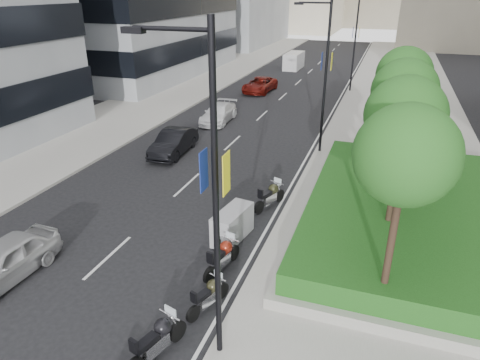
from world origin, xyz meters
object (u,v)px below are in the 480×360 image
at_px(lamp_post_2, 354,38).
at_px(car_d, 260,85).
at_px(lamp_post_1, 323,71).
at_px(motorcycle_2, 157,340).
at_px(car_a, 3,261).
at_px(delivery_van, 294,62).
at_px(motorcycle_6, 270,196).
at_px(motorcycle_5, 232,225).
at_px(lamp_post_0, 209,192).
at_px(motorcycle_4, 223,256).
at_px(motorcycle_3, 209,295).
at_px(car_c, 219,113).
at_px(car_b, 174,142).

relative_size(lamp_post_2, car_d, 1.77).
relative_size(lamp_post_1, motorcycle_2, 4.02).
bearing_deg(car_a, delivery_van, 92.10).
distance_m(lamp_post_1, car_a, 18.78).
bearing_deg(motorcycle_6, motorcycle_5, -171.23).
distance_m(lamp_post_0, motorcycle_4, 5.91).
bearing_deg(motorcycle_5, motorcycle_3, -161.14).
bearing_deg(car_a, motorcycle_2, -8.97).
bearing_deg(car_d, motorcycle_2, -74.39).
distance_m(car_a, car_d, 31.42).
distance_m(car_c, delivery_van, 24.79).
height_order(motorcycle_5, delivery_van, delivery_van).
xyz_separation_m(lamp_post_0, motorcycle_4, (-1.17, 3.67, -4.48)).
bearing_deg(lamp_post_1, motorcycle_6, -96.05).
bearing_deg(motorcycle_4, motorcycle_5, 22.64).
height_order(lamp_post_0, car_d, lamp_post_0).
xyz_separation_m(lamp_post_0, delivery_van, (-8.00, 45.99, -4.15)).
relative_size(car_a, car_d, 0.84).
distance_m(car_a, delivery_van, 45.30).
distance_m(motorcycle_4, car_d, 29.32).
relative_size(motorcycle_4, motorcycle_5, 0.96).
height_order(lamp_post_2, motorcycle_5, lamp_post_2).
relative_size(motorcycle_3, motorcycle_6, 0.89).
xyz_separation_m(lamp_post_1, car_a, (-8.24, -16.31, -4.34)).
height_order(lamp_post_2, delivery_van, lamp_post_2).
bearing_deg(motorcycle_6, motorcycle_3, -158.56).
relative_size(lamp_post_1, car_c, 1.95).
bearing_deg(car_a, lamp_post_1, 65.59).
relative_size(lamp_post_2, car_a, 2.11).
distance_m(lamp_post_1, lamp_post_2, 18.00).
bearing_deg(lamp_post_2, lamp_post_0, -90.00).
bearing_deg(lamp_post_1, car_a, -116.82).
bearing_deg(lamp_post_2, motorcycle_5, -93.07).
height_order(motorcycle_6, car_a, car_a).
xyz_separation_m(motorcycle_2, car_a, (-6.83, 1.37, 0.12)).
height_order(lamp_post_1, motorcycle_3, lamp_post_1).
xyz_separation_m(motorcycle_3, delivery_van, (-7.15, 44.37, 0.39)).
bearing_deg(motorcycle_6, lamp_post_0, -153.17).
relative_size(lamp_post_0, car_b, 1.99).
bearing_deg(motorcycle_4, car_b, 47.37).
xyz_separation_m(motorcycle_4, delivery_van, (-6.82, 42.32, 0.32)).
distance_m(motorcycle_5, car_c, 16.80).
bearing_deg(lamp_post_0, motorcycle_4, 107.71).
bearing_deg(motorcycle_4, car_c, 34.33).
xyz_separation_m(lamp_post_1, motorcycle_6, (-0.85, -8.00, -4.47)).
relative_size(motorcycle_6, car_a, 0.50).
bearing_deg(car_a, car_c, 92.56).
bearing_deg(motorcycle_4, motorcycle_3, -158.81).
xyz_separation_m(lamp_post_2, car_c, (-8.30, -13.79, -4.39)).
bearing_deg(car_b, motorcycle_4, -57.97).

